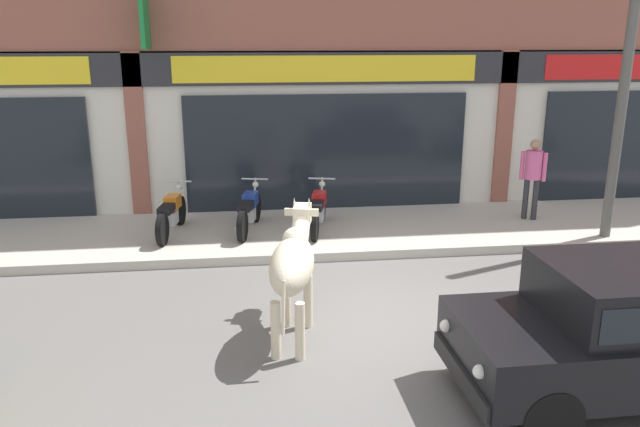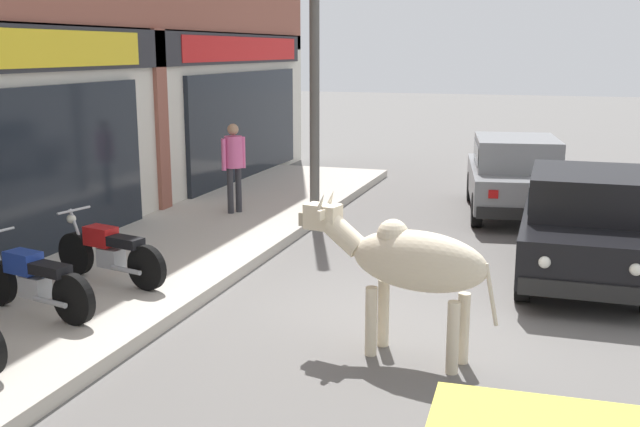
{
  "view_description": "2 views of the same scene",
  "coord_description": "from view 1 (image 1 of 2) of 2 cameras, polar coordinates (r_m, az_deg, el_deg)",
  "views": [
    {
      "loc": [
        -1.76,
        -7.61,
        3.68
      ],
      "look_at": [
        -0.67,
        1.0,
        1.2
      ],
      "focal_mm": 35.0,
      "sensor_mm": 36.0,
      "label": 1
    },
    {
      "loc": [
        -8.18,
        -1.82,
        3.04
      ],
      "look_at": [
        0.49,
        1.0,
        1.03
      ],
      "focal_mm": 42.0,
      "sensor_mm": 36.0,
      "label": 2
    }
  ],
  "objects": [
    {
      "name": "sidewalk",
      "position": [
        11.97,
        1.57,
        -1.59
      ],
      "size": [
        19.0,
        2.94,
        0.16
      ],
      "primitive_type": "cube",
      "color": "#B7AFA3",
      "rests_on": "ground"
    },
    {
      "name": "ground_plane",
      "position": [
        8.64,
        5.31,
        -9.38
      ],
      "size": [
        90.0,
        90.0,
        0.0
      ],
      "primitive_type": "plane",
      "color": "#605E5B"
    },
    {
      "name": "pedestrian",
      "position": [
        12.91,
        18.89,
        3.73
      ],
      "size": [
        0.44,
        0.32,
        1.6
      ],
      "color": "#2D2D33",
      "rests_on": "sidewalk"
    },
    {
      "name": "cow",
      "position": [
        7.65,
        -2.47,
        -4.56
      ],
      "size": [
        0.85,
        2.12,
        1.61
      ],
      "color": "beige",
      "rests_on": "ground"
    },
    {
      "name": "car_1",
      "position": [
        7.28,
        26.47,
        -9.05
      ],
      "size": [
        3.63,
        1.64,
        1.46
      ],
      "color": "black",
      "rests_on": "ground"
    },
    {
      "name": "motorcycle_0",
      "position": [
        11.73,
        -13.45,
        -0.04
      ],
      "size": [
        0.59,
        1.8,
        0.88
      ],
      "color": "black",
      "rests_on": "sidewalk"
    },
    {
      "name": "motorcycle_2",
      "position": [
        11.64,
        -0.14,
        0.29
      ],
      "size": [
        0.67,
        1.79,
        0.88
      ],
      "color": "black",
      "rests_on": "sidewalk"
    },
    {
      "name": "utility_pole",
      "position": [
        12.07,
        26.05,
        10.43
      ],
      "size": [
        0.18,
        0.18,
        5.39
      ],
      "primitive_type": "cylinder",
      "color": "#595651",
      "rests_on": "sidewalk"
    },
    {
      "name": "motorcycle_1",
      "position": [
        11.67,
        -6.49,
        0.23
      ],
      "size": [
        0.66,
        1.79,
        0.88
      ],
      "color": "black",
      "rests_on": "sidewalk"
    }
  ]
}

